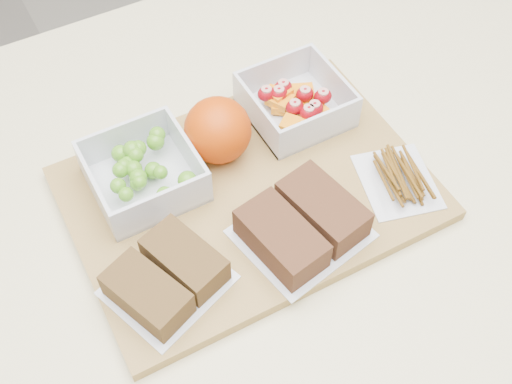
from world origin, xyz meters
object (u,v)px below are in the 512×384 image
Objects in this scene: cutting_board at (249,193)px; grape_container at (145,172)px; sandwich_bag_center at (302,224)px; fruit_container at (295,103)px; orange at (218,130)px; sandwich_bag_left at (166,277)px; pretzel_bag at (399,176)px.

grape_container is at bearing 147.31° from cutting_board.
fruit_container is at bearing 61.24° from sandwich_bag_center.
orange is (-0.00, 0.07, 0.05)m from cutting_board.
orange is (0.10, 0.00, 0.02)m from grape_container.
sandwich_bag_left is 0.96× the size of sandwich_bag_center.
grape_container is at bearing 151.28° from pretzel_bag.
cutting_board is 5.09× the size of orange.
grape_container is 0.30m from pretzel_bag.
pretzel_bag is (0.30, -0.01, -0.01)m from sandwich_bag_left.
fruit_container is 0.98× the size of pretzel_bag.
grape_container is at bearing 75.76° from sandwich_bag_left.
sandwich_bag_center reaches higher than cutting_board.
cutting_board is 2.84× the size of sandwich_bag_left.
sandwich_bag_center is 0.14m from pretzel_bag.
sandwich_bag_center reaches higher than pretzel_bag.
orange is 0.68× the size of pretzel_bag.
sandwich_bag_left reaches higher than pretzel_bag.
sandwich_bag_center is at bearing -80.37° from orange.
sandwich_bag_center is (-0.09, -0.17, 0.00)m from fruit_container.
fruit_container is at bearing 107.62° from pretzel_bag.
fruit_container is at bearing 3.27° from grape_container.
grape_container is at bearing -179.37° from orange.
grape_container is 0.10m from orange.
cutting_board is at bearing 27.48° from sandwich_bag_left.
sandwich_bag_left is at bearing -148.74° from fruit_container.
orange reaches higher than sandwich_bag_left.
sandwich_bag_left is at bearing -104.24° from grape_container.
orange is 0.54× the size of sandwich_bag_center.
orange is 0.16m from sandwich_bag_center.
fruit_container is (0.11, 0.08, 0.03)m from cutting_board.
cutting_board is at bearing 104.17° from sandwich_bag_center.
orange is 0.22m from pretzel_bag.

